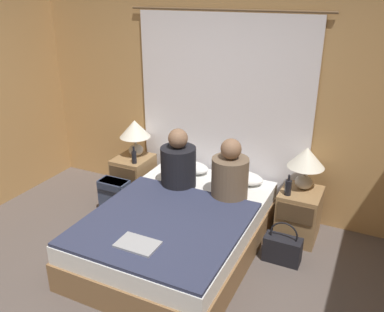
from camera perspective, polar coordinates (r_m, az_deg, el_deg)
ground_plane at (r=3.61m, az=-8.64°, el=-20.11°), size 16.00×16.00×0.00m
wall_back at (r=4.59m, az=4.54°, el=7.60°), size 4.83×0.06×2.50m
curtain_panel at (r=4.57m, az=4.20°, el=5.77°), size 2.21×0.02×2.23m
bed at (r=4.06m, az=-1.91°, el=-10.41°), size 1.46×2.04×0.45m
nightstand_left at (r=5.06m, az=-8.16°, el=-2.98°), size 0.40×0.47×0.53m
nightstand_right at (r=4.38m, az=14.75°, el=-7.90°), size 0.40×0.47×0.53m
lamp_left at (r=4.90m, az=-8.01°, el=3.42°), size 0.37×0.37×0.45m
lamp_right at (r=4.20m, az=15.74°, el=-0.64°), size 0.37×0.37×0.45m
pillow_left at (r=4.70m, az=-0.73°, el=-1.49°), size 0.53×0.30×0.12m
pillow_right at (r=4.48m, az=6.65°, el=-2.95°), size 0.53×0.30×0.12m
blanket_on_bed at (r=3.72m, az=-3.98°, el=-9.36°), size 1.40×1.42×0.03m
person_left_in_bed at (r=4.29m, az=-1.93°, el=-1.06°), size 0.37×0.37×0.65m
person_right_in_bed at (r=4.08m, az=5.36°, el=-2.58°), size 0.37×0.37×0.63m
beer_bottle_on_left_stand at (r=4.77m, az=-8.14°, el=-0.10°), size 0.06×0.06×0.21m
beer_bottle_on_right_stand at (r=4.12m, az=13.33°, el=-4.28°), size 0.07×0.07×0.22m
laptop_on_bed at (r=3.43m, az=-7.65°, el=-12.17°), size 0.35×0.23×0.02m
backpack_on_floor at (r=4.75m, az=-10.80°, el=-5.41°), size 0.34×0.20×0.42m
handbag_on_floor at (r=4.05m, az=12.57°, el=-12.56°), size 0.35×0.17×0.43m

